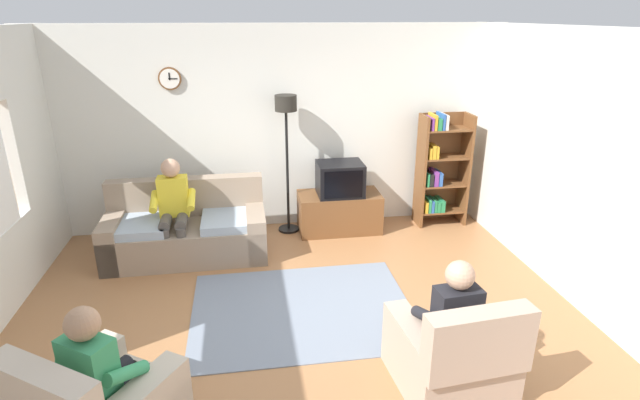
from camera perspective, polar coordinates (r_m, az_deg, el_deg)
name	(u,v)px	position (r m, az deg, el deg)	size (l,w,h in m)	color
ground_plane	(302,331)	(4.86, -2.05, -14.73)	(12.00, 12.00, 0.00)	#9E6B42
back_wall_assembly	(277,129)	(6.78, -4.94, 8.08)	(6.20, 0.17, 2.70)	silver
right_wall	(605,181)	(5.35, 29.82, 1.94)	(0.12, 5.80, 2.70)	silver
couch	(187,231)	(6.31, -15.01, -3.48)	(1.91, 0.90, 0.90)	gray
tv_stand	(339,212)	(6.81, 2.21, -1.38)	(1.10, 0.56, 0.53)	brown
tv	(340,179)	(6.62, 2.30, 2.43)	(0.60, 0.49, 0.44)	black
bookshelf	(439,169)	(7.09, 13.44, 3.47)	(0.68, 0.36, 1.58)	brown
floor_lamp	(286,126)	(6.46, -3.87, 8.39)	(0.28, 0.28, 1.85)	black
armchair_near_bookshelf	(451,356)	(4.22, 14.78, -16.91)	(0.88, 0.95, 0.90)	tan
area_rug	(302,309)	(5.16, -2.05, -12.38)	(2.20, 1.70, 0.01)	slate
person_on_couch	(173,206)	(6.08, -16.44, -0.62)	(0.51, 0.54, 1.24)	yellow
person_in_left_armchair	(103,369)	(3.77, -23.56, -17.28)	(0.61, 0.64, 1.12)	#338C59
person_in_right_armchair	(449,316)	(4.10, 14.59, -12.70)	(0.54, 0.56, 1.12)	black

